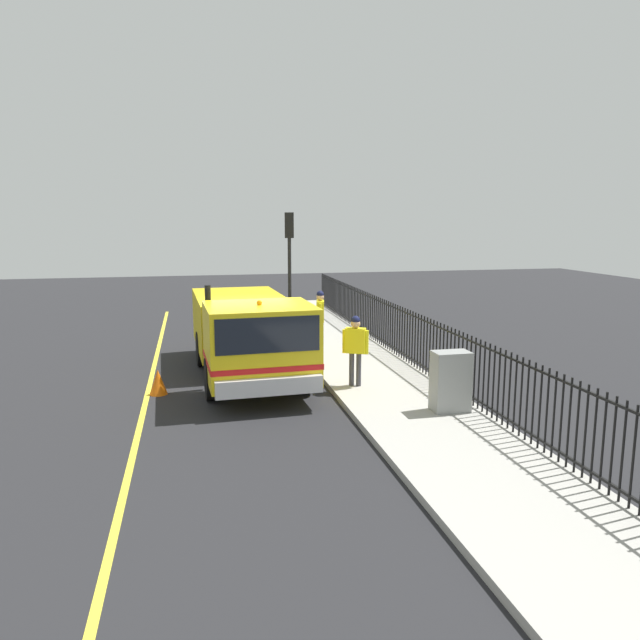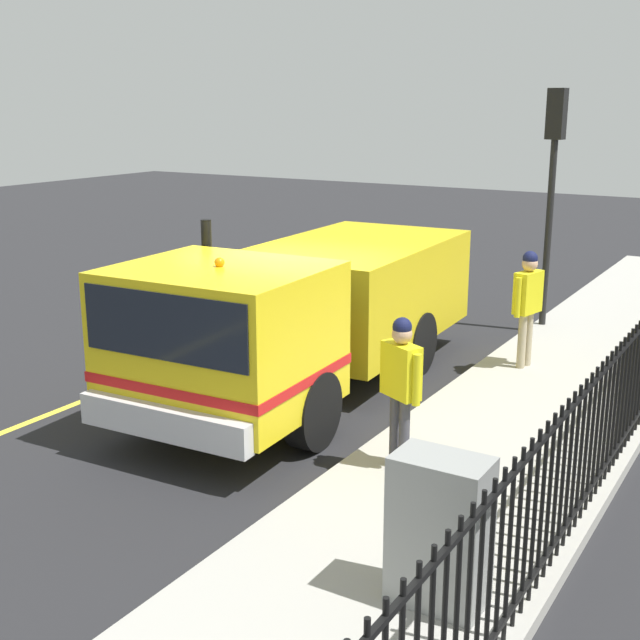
{
  "view_description": "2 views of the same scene",
  "coord_description": "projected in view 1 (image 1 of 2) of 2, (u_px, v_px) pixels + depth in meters",
  "views": [
    {
      "loc": [
        -1.22,
        -14.89,
        4.06
      ],
      "look_at": [
        1.77,
        -1.14,
        1.64
      ],
      "focal_mm": 33.22,
      "sensor_mm": 36.0,
      "label": 1
    },
    {
      "loc": [
        6.16,
        -9.56,
        4.04
      ],
      "look_at": [
        1.27,
        -1.49,
        1.56
      ],
      "focal_mm": 46.86,
      "sensor_mm": 36.0,
      "label": 2
    }
  ],
  "objects": [
    {
      "name": "ground_plane",
      "position": [
        244.0,
        377.0,
        15.28
      ],
      "size": [
        57.07,
        57.07,
        0.0
      ],
      "primitive_type": "plane",
      "color": "#232326",
      "rests_on": "ground"
    },
    {
      "name": "worker_standing",
      "position": [
        355.0,
        343.0,
        13.87
      ],
      "size": [
        0.57,
        0.4,
        1.68
      ],
      "rotation": [
        0.0,
        0.0,
        2.68
      ],
      "color": "yellow",
      "rests_on": "sidewalk_slab"
    },
    {
      "name": "utility_cabinet",
      "position": [
        451.0,
        381.0,
        12.12
      ],
      "size": [
        0.75,
        0.47,
        1.25
      ],
      "primitive_type": "cube",
      "color": "gray",
      "rests_on": "sidewalk_slab"
    },
    {
      "name": "sidewalk_slab",
      "position": [
        365.0,
        368.0,
        15.96
      ],
      "size": [
        2.76,
        25.94,
        0.14
      ],
      "primitive_type": "cube",
      "color": "#A3A099",
      "rests_on": "ground"
    },
    {
      "name": "iron_fence",
      "position": [
        410.0,
        337.0,
        16.08
      ],
      "size": [
        0.04,
        22.09,
        1.47
      ],
      "color": "black",
      "rests_on": "sidewalk_slab"
    },
    {
      "name": "pedestrian_distant",
      "position": [
        320.0,
        313.0,
        17.89
      ],
      "size": [
        0.33,
        0.64,
        1.77
      ],
      "rotation": [
        0.0,
        0.0,
        1.35
      ],
      "color": "yellow",
      "rests_on": "sidewalk_slab"
    },
    {
      "name": "traffic_cone",
      "position": [
        158.0,
        382.0,
        13.78
      ],
      "size": [
        0.42,
        0.42,
        0.59
      ],
      "primitive_type": "cone",
      "color": "orange",
      "rests_on": "ground"
    },
    {
      "name": "work_truck",
      "position": [
        248.0,
        330.0,
        14.94
      ],
      "size": [
        2.68,
        6.9,
        2.51
      ],
      "rotation": [
        0.0,
        0.0,
        3.19
      ],
      "color": "yellow",
      "rests_on": "ground"
    },
    {
      "name": "lane_marking",
      "position": [
        150.0,
        383.0,
        14.79
      ],
      "size": [
        0.12,
        23.35,
        0.01
      ],
      "primitive_type": "cube",
      "color": "yellow",
      "rests_on": "ground"
    },
    {
      "name": "traffic_light_near",
      "position": [
        289.0,
        248.0,
        19.99
      ],
      "size": [
        0.32,
        0.25,
        4.12
      ],
      "rotation": [
        0.0,
        0.0,
        3.01
      ],
      "color": "black",
      "rests_on": "sidewalk_slab"
    }
  ]
}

